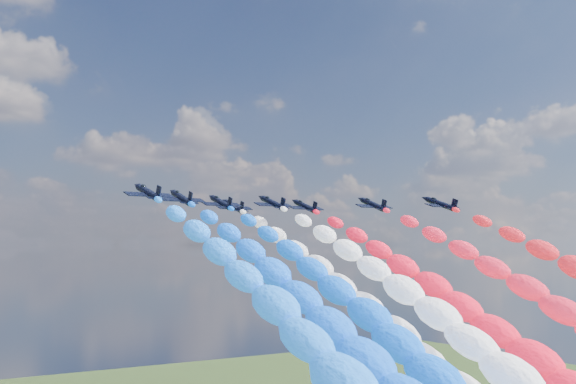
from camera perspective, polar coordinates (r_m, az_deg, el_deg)
jet_0 at (r=126.08m, az=-10.93°, el=-0.03°), size 9.23×12.11×5.84m
trail_0 at (r=80.49m, az=3.01°, el=-14.65°), size 7.23×103.10×51.47m
jet_1 at (r=139.13m, az=-8.36°, el=-0.45°), size 8.51×11.59×5.84m
trail_1 at (r=94.40m, az=4.84°, el=-13.09°), size 7.23×103.10×51.47m
jet_2 at (r=153.67m, az=-5.29°, el=-0.82°), size 8.56×11.64×5.84m
trail_2 at (r=110.18m, az=7.36°, el=-11.78°), size 7.23×103.10×51.47m
jet_3 at (r=154.60m, az=-1.23°, el=-0.86°), size 8.89×11.87×5.84m
trail_3 at (r=113.56m, az=12.80°, el=-11.48°), size 7.23×103.10×51.47m
jet_4 at (r=167.83m, az=-4.30°, el=-1.11°), size 8.53×11.61×5.84m
trail_4 at (r=124.52m, az=7.24°, el=-10.90°), size 7.23×103.10×51.47m
jet_5 at (r=168.17m, az=1.35°, el=-1.13°), size 8.55×11.63×5.84m
trail_5 at (r=128.36m, az=14.66°, el=-10.59°), size 7.23×103.10×51.47m
jet_6 at (r=161.83m, az=6.67°, el=-0.98°), size 8.86×11.85×5.84m
jet_7 at (r=161.94m, az=11.88°, el=-0.92°), size 9.14×12.05×5.84m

